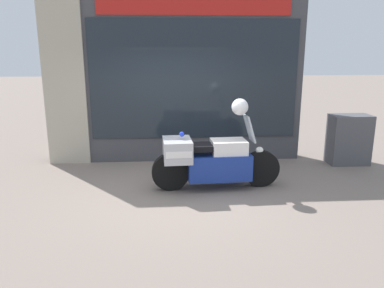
# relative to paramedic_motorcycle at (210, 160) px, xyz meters

# --- Properties ---
(ground_plane) EXTENTS (60.00, 60.00, 0.00)m
(ground_plane) POSITION_rel_paramedic_motorcycle_xyz_m (-0.55, -0.05, -0.54)
(ground_plane) COLOR gray
(shop_building) EXTENTS (5.59, 0.55, 3.53)m
(shop_building) POSITION_rel_paramedic_motorcycle_xyz_m (-0.94, 1.95, 1.23)
(shop_building) COLOR #424247
(shop_building) RESTS_ON ground
(window_display) EXTENTS (4.26, 0.30, 1.78)m
(window_display) POSITION_rel_paramedic_motorcycle_xyz_m (-0.18, 1.98, -0.10)
(window_display) COLOR slate
(window_display) RESTS_ON ground
(paramedic_motorcycle) EXTENTS (2.33, 0.70, 1.33)m
(paramedic_motorcycle) POSITION_rel_paramedic_motorcycle_xyz_m (0.00, 0.00, 0.00)
(paramedic_motorcycle) COLOR black
(paramedic_motorcycle) RESTS_ON ground
(utility_cabinet) EXTENTS (0.85, 0.50, 1.09)m
(utility_cabinet) POSITION_rel_paramedic_motorcycle_xyz_m (3.21, 1.32, 0.00)
(utility_cabinet) COLOR #4C4C51
(utility_cabinet) RESTS_ON ground
(white_helmet) EXTENTS (0.29, 0.29, 0.29)m
(white_helmet) POSITION_rel_paramedic_motorcycle_xyz_m (0.52, 0.03, 0.94)
(white_helmet) COLOR white
(white_helmet) RESTS_ON paramedic_motorcycle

